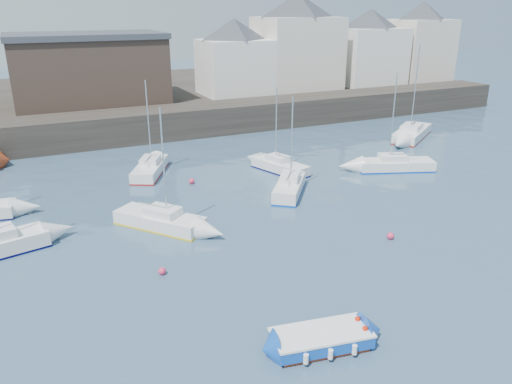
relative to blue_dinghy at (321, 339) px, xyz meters
name	(u,v)px	position (x,y,z in m)	size (l,w,h in m)	color
water	(364,302)	(3.65, 2.00, -0.43)	(220.00, 220.00, 0.00)	#2D4760
quay_wall	(164,123)	(3.65, 37.00, 1.07)	(90.00, 5.00, 3.00)	#28231E
land_strip	(128,97)	(3.65, 55.00, 0.97)	(90.00, 32.00, 2.80)	#28231E
bldg_east_a	(297,41)	(23.65, 44.00, 8.37)	(13.36, 13.36, 11.80)	beige
bldg_east_b	(369,46)	(34.65, 43.50, 7.43)	(11.88, 11.88, 9.95)	white
bldg_east_c	(420,41)	(43.65, 43.50, 7.94)	(11.14, 11.14, 10.95)	beige
bldg_east_d	(235,56)	(14.65, 43.50, 6.93)	(11.14, 11.14, 8.95)	white
warehouse	(88,68)	(-2.35, 45.00, 6.19)	(16.40, 10.40, 7.60)	#3D2D26
blue_dinghy	(321,339)	(0.00, 0.00, 0.00)	(4.32, 2.44, 0.78)	#943517
sailboat_b	(160,220)	(-2.83, 14.44, 0.07)	(5.22, 5.87, 7.70)	white
sailboat_c	(290,187)	(7.46, 16.25, 0.11)	(4.70, 5.35, 7.14)	white
sailboat_d	(395,164)	(18.37, 17.42, 0.06)	(6.69, 4.18, 8.14)	white
sailboat_f	(280,166)	(9.28, 21.23, 0.06)	(3.33, 5.66, 7.01)	white
sailboat_g	(412,133)	(27.20, 25.36, 0.11)	(7.64, 6.31, 9.62)	white
sailboat_h	(150,168)	(-0.77, 25.31, 0.07)	(4.42, 6.15, 7.64)	white
buoy_near	(162,274)	(-4.31, 8.62, -0.43)	(0.40, 0.40, 0.40)	#E62E56
buoy_mid	(390,239)	(9.24, 6.89, -0.43)	(0.43, 0.43, 0.43)	#E62E56
buoy_far	(192,184)	(1.55, 21.47, -0.43)	(0.45, 0.45, 0.45)	#E62E56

